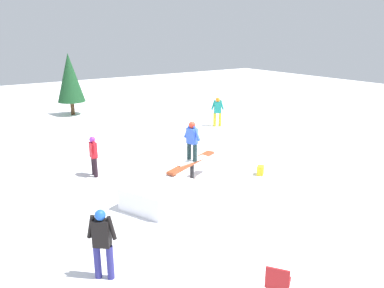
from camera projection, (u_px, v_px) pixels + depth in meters
The scene contains 11 objects.
ground_plane at pixel (192, 183), 12.89m from camera, with size 60.00×60.00×0.00m, color white.
rail_feature at pixel (192, 164), 12.69m from camera, with size 2.50×1.29×0.81m.
snow_kicker_ramp at pixel (157, 194), 11.19m from camera, with size 1.80×1.50×0.68m, color white.
main_rider_on_rail at pixel (192, 142), 12.45m from camera, with size 1.38×0.74×1.37m.
bystander_teal at pixel (218, 110), 20.31m from camera, with size 0.65×0.44×1.60m.
bystander_red at pixel (94, 154), 13.29m from camera, with size 0.24×0.64×1.47m.
bystander_black at pixel (102, 241), 7.68m from camera, with size 0.54×0.49×1.59m.
loose_snowboard_white at pixel (107, 155), 15.74m from camera, with size 1.55×0.28×0.02m, color white.
folding_chair at pixel (278, 286), 7.06m from camera, with size 0.61×0.61×0.88m.
backpack_on_snow at pixel (260, 170), 13.57m from camera, with size 0.30×0.22×0.34m, color yellow.
pine_tree_near at pixel (70, 78), 22.79m from camera, with size 1.66×1.66×3.77m.
Camera 1 is at (-6.79, -9.83, 5.02)m, focal length 35.00 mm.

